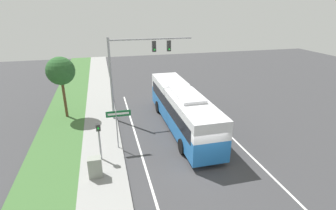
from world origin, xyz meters
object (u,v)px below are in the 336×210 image
(bus, at_px, (182,107))
(signal_gantry, at_px, (135,61))
(street_sign, at_px, (118,121))
(utility_cabinet, at_px, (95,167))
(pedestrian_signal, at_px, (99,136))

(bus, relative_size, signal_gantry, 1.73)
(street_sign, bearing_deg, utility_cabinet, -117.75)
(pedestrian_signal, relative_size, utility_cabinet, 2.11)
(street_sign, distance_m, utility_cabinet, 3.78)
(signal_gantry, height_order, pedestrian_signal, signal_gantry)
(bus, bearing_deg, street_sign, -157.96)
(bus, relative_size, street_sign, 4.21)
(bus, bearing_deg, pedestrian_signal, -152.70)
(bus, distance_m, street_sign, 5.72)
(bus, height_order, signal_gantry, signal_gantry)
(signal_gantry, bearing_deg, pedestrian_signal, -116.86)
(pedestrian_signal, xyz_separation_m, utility_cabinet, (-0.34, -1.85, -1.08))
(street_sign, bearing_deg, bus, 22.04)
(bus, distance_m, utility_cabinet, 8.77)
(street_sign, relative_size, utility_cabinet, 2.37)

